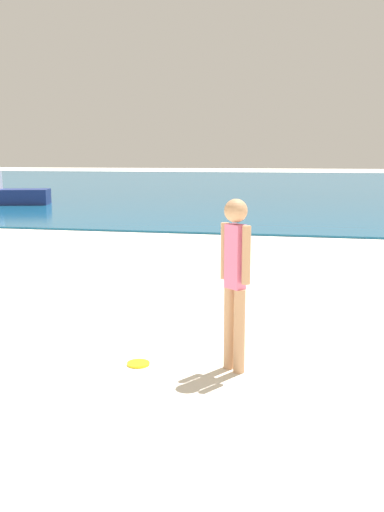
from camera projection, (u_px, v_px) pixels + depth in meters
water at (290, 183)px, 44.31m from camera, size 160.00×60.00×0.06m
person_standing at (235, 275)px, 5.55m from camera, size 0.32×0.28×1.70m
frisbee at (138, 364)px, 5.85m from camera, size 0.23×0.23×0.03m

